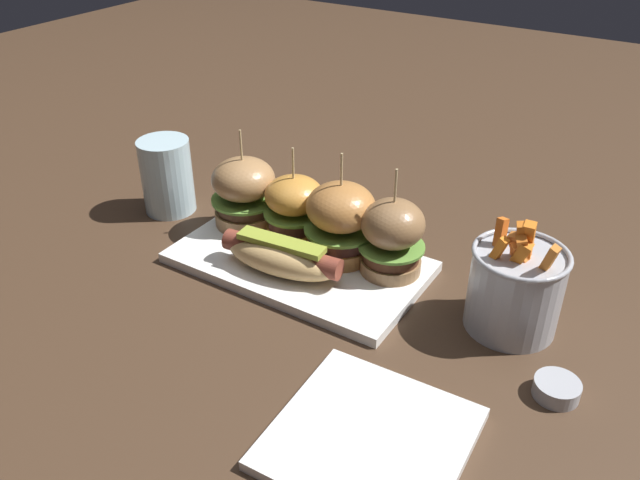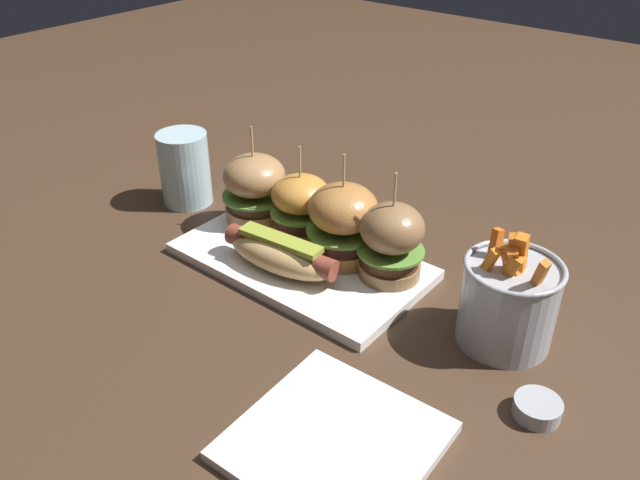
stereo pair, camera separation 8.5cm
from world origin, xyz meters
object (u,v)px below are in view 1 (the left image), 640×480
(sauce_ramekin, at_px, (557,388))
(water_glass, at_px, (167,176))
(hot_dog, at_px, (283,257))
(side_plate, at_px, (370,438))
(slider_center_right, at_px, (341,220))
(slider_far_right, at_px, (392,236))
(fries_bucket, at_px, (515,287))
(slider_far_left, at_px, (244,191))
(slider_center_left, at_px, (294,207))
(platter_main, at_px, (299,262))

(sauce_ramekin, xyz_separation_m, water_glass, (-0.63, 0.09, 0.05))
(hot_dog, bearing_deg, side_plate, -38.29)
(slider_center_right, distance_m, slider_far_right, 0.08)
(fries_bucket, distance_m, sauce_ramekin, 0.13)
(fries_bucket, bearing_deg, slider_far_right, 176.41)
(slider_far_left, distance_m, slider_far_right, 0.24)
(fries_bucket, height_order, water_glass, fries_bucket)
(hot_dog, xyz_separation_m, slider_center_left, (-0.04, 0.08, 0.02))
(platter_main, bearing_deg, fries_bucket, 5.92)
(hot_dog, bearing_deg, slider_center_left, 115.11)
(hot_dog, relative_size, slider_far_left, 1.16)
(slider_center_left, xyz_separation_m, fries_bucket, (0.32, -0.01, -0.01))
(sauce_ramekin, bearing_deg, slider_center_right, 163.47)
(hot_dog, bearing_deg, sauce_ramekin, -2.95)
(slider_far_right, bearing_deg, water_glass, -178.11)
(slider_far_right, relative_size, side_plate, 0.82)
(side_plate, bearing_deg, hot_dog, 141.71)
(platter_main, height_order, sauce_ramekin, sauce_ramekin)
(slider_far_left, height_order, water_glass, slider_far_left)
(slider_far_right, height_order, sauce_ramekin, slider_far_right)
(platter_main, bearing_deg, slider_center_left, 129.79)
(hot_dog, distance_m, slider_far_left, 0.15)
(hot_dog, xyz_separation_m, fries_bucket, (0.28, 0.07, 0.02))
(slider_far_left, bearing_deg, hot_dog, -32.46)
(water_glass, bearing_deg, slider_center_left, 4.30)
(slider_center_left, bearing_deg, water_glass, -175.70)
(slider_far_left, height_order, slider_center_left, slider_far_left)
(slider_far_right, xyz_separation_m, side_plate, (0.11, -0.26, -0.06))
(hot_dog, xyz_separation_m, slider_far_right, (0.12, 0.08, 0.03))
(slider_center_left, height_order, fries_bucket, slider_center_left)
(slider_center_left, xyz_separation_m, side_plate, (0.27, -0.26, -0.06))
(fries_bucket, relative_size, sauce_ramekin, 3.04)
(fries_bucket, height_order, side_plate, fries_bucket)
(slider_far_left, xyz_separation_m, side_plate, (0.35, -0.26, -0.06))
(slider_far_left, bearing_deg, slider_far_right, 0.33)
(slider_far_left, xyz_separation_m, slider_far_right, (0.24, 0.00, 0.00))
(slider_far_right, xyz_separation_m, water_glass, (-0.38, -0.01, -0.01))
(sauce_ramekin, relative_size, water_glass, 0.42)
(slider_center_right, distance_m, water_glass, 0.31)
(platter_main, distance_m, fries_bucket, 0.29)
(platter_main, distance_m, side_plate, 0.32)
(fries_bucket, bearing_deg, slider_center_right, 178.28)
(platter_main, relative_size, slider_center_right, 2.25)
(platter_main, distance_m, slider_far_left, 0.14)
(slider_center_left, bearing_deg, platter_main, -50.21)
(hot_dog, relative_size, slider_center_right, 1.12)
(platter_main, bearing_deg, water_glass, 174.08)
(slider_far_right, xyz_separation_m, sauce_ramekin, (0.25, -0.10, -0.06))
(slider_center_left, distance_m, sauce_ramekin, 0.42)
(slider_center_right, xyz_separation_m, sauce_ramekin, (0.32, -0.10, -0.06))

